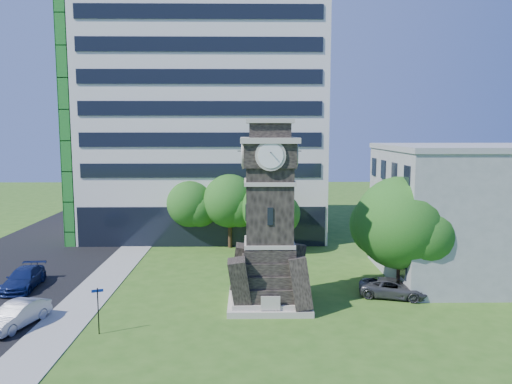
{
  "coord_description": "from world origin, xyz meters",
  "views": [
    {
      "loc": [
        1.68,
        -30.15,
        11.58
      ],
      "look_at": [
        2.19,
        5.57,
        7.09
      ],
      "focal_mm": 35.0,
      "sensor_mm": 36.0,
      "label": 1
    }
  ],
  "objects_px": {
    "car_east_lot": "(393,288)",
    "park_bench": "(257,296)",
    "clock_tower": "(269,226)",
    "street_sign": "(98,305)",
    "car_street_mid": "(17,315)",
    "car_street_north": "(24,279)"
  },
  "relations": [
    {
      "from": "park_bench",
      "to": "street_sign",
      "type": "bearing_deg",
      "value": -175.54
    },
    {
      "from": "car_street_north",
      "to": "park_bench",
      "type": "xyz_separation_m",
      "value": [
        17.03,
        -3.52,
        -0.19
      ]
    },
    {
      "from": "clock_tower",
      "to": "car_east_lot",
      "type": "distance_m",
      "value": 9.92
    },
    {
      "from": "car_street_north",
      "to": "car_east_lot",
      "type": "relative_size",
      "value": 1.08
    },
    {
      "from": "car_street_north",
      "to": "car_east_lot",
      "type": "bearing_deg",
      "value": -9.16
    },
    {
      "from": "clock_tower",
      "to": "street_sign",
      "type": "distance_m",
      "value": 11.58
    },
    {
      "from": "car_street_mid",
      "to": "car_east_lot",
      "type": "distance_m",
      "value": 24.21
    },
    {
      "from": "car_street_mid",
      "to": "park_bench",
      "type": "height_order",
      "value": "car_street_mid"
    },
    {
      "from": "clock_tower",
      "to": "car_street_north",
      "type": "relative_size",
      "value": 2.43
    },
    {
      "from": "car_street_mid",
      "to": "car_east_lot",
      "type": "relative_size",
      "value": 0.94
    },
    {
      "from": "car_street_mid",
      "to": "car_street_north",
      "type": "height_order",
      "value": "car_street_north"
    },
    {
      "from": "clock_tower",
      "to": "car_east_lot",
      "type": "height_order",
      "value": "clock_tower"
    },
    {
      "from": "car_street_mid",
      "to": "street_sign",
      "type": "xyz_separation_m",
      "value": [
        5.14,
        -1.13,
        0.97
      ]
    },
    {
      "from": "clock_tower",
      "to": "street_sign",
      "type": "bearing_deg",
      "value": -153.94
    },
    {
      "from": "car_street_mid",
      "to": "street_sign",
      "type": "relative_size",
      "value": 1.62
    },
    {
      "from": "car_east_lot",
      "to": "park_bench",
      "type": "xyz_separation_m",
      "value": [
        -9.5,
        -1.2,
        -0.11
      ]
    },
    {
      "from": "car_street_mid",
      "to": "car_east_lot",
      "type": "bearing_deg",
      "value": 27.46
    },
    {
      "from": "park_bench",
      "to": "street_sign",
      "type": "xyz_separation_m",
      "value": [
        -9.07,
        -4.84,
        1.16
      ]
    },
    {
      "from": "park_bench",
      "to": "car_street_north",
      "type": "bearing_deg",
      "value": 144.69
    },
    {
      "from": "clock_tower",
      "to": "car_street_north",
      "type": "distance_m",
      "value": 18.76
    },
    {
      "from": "car_east_lot",
      "to": "park_bench",
      "type": "height_order",
      "value": "car_east_lot"
    },
    {
      "from": "car_east_lot",
      "to": "park_bench",
      "type": "relative_size",
      "value": 2.36
    }
  ]
}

